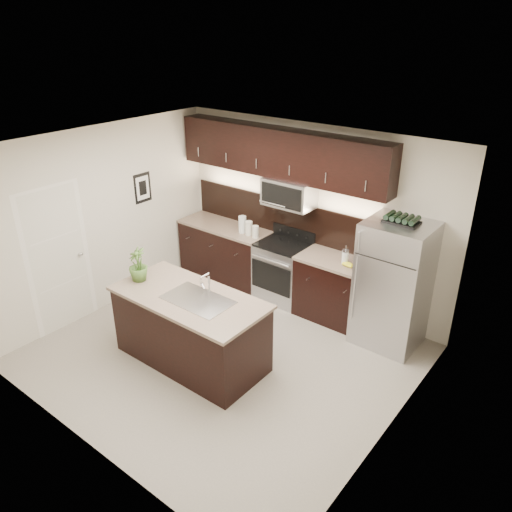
{
  "coord_description": "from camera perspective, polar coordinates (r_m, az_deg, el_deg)",
  "views": [
    {
      "loc": [
        3.63,
        -3.95,
        3.97
      ],
      "look_at": [
        0.11,
        0.55,
        1.26
      ],
      "focal_mm": 35.0,
      "sensor_mm": 36.0,
      "label": 1
    }
  ],
  "objects": [
    {
      "name": "refrigerator",
      "position": [
        6.73,
        15.4,
        -3.17
      ],
      "size": [
        0.83,
        0.75,
        1.72
      ],
      "primitive_type": "cube",
      "color": "#B2B2B7",
      "rests_on": "ground"
    },
    {
      "name": "upper_fixtures",
      "position": [
        7.3,
        2.9,
        10.83
      ],
      "size": [
        3.49,
        0.4,
        1.66
      ],
      "color": "black",
      "rests_on": "counter_run"
    },
    {
      "name": "island",
      "position": [
        6.36,
        -7.46,
        -8.21
      ],
      "size": [
        1.96,
        0.96,
        0.94
      ],
      "color": "black",
      "rests_on": "ground"
    },
    {
      "name": "canisters",
      "position": [
        7.75,
        -1.01,
        3.31
      ],
      "size": [
        0.4,
        0.15,
        0.27
      ],
      "rotation": [
        0.0,
        0.0,
        -0.13
      ],
      "color": "silver",
      "rests_on": "counter_run"
    },
    {
      "name": "plant",
      "position": [
        6.5,
        -13.34,
        -0.95
      ],
      "size": [
        0.3,
        0.3,
        0.44
      ],
      "primitive_type": "imported",
      "rotation": [
        0.0,
        0.0,
        -0.24
      ],
      "color": "#3E6026",
      "rests_on": "island"
    },
    {
      "name": "french_press",
      "position": [
        6.91,
        10.15,
        -0.12
      ],
      "size": [
        0.09,
        0.09,
        0.27
      ],
      "rotation": [
        0.0,
        0.0,
        0.12
      ],
      "color": "silver",
      "rests_on": "counter_run"
    },
    {
      "name": "wine_rack",
      "position": [
        6.36,
        16.33,
        4.04
      ],
      "size": [
        0.42,
        0.26,
        0.1
      ],
      "color": "black",
      "rests_on": "refrigerator"
    },
    {
      "name": "sink_faucet",
      "position": [
        6.02,
        -6.63,
        -4.84
      ],
      "size": [
        0.84,
        0.5,
        0.28
      ],
      "color": "silver",
      "rests_on": "island"
    },
    {
      "name": "ground",
      "position": [
        6.68,
        -3.75,
        -11.18
      ],
      "size": [
        4.5,
        4.5,
        0.0
      ],
      "primitive_type": "plane",
      "color": "gray",
      "rests_on": "ground"
    },
    {
      "name": "bananas",
      "position": [
        6.91,
        10.19,
        -0.82
      ],
      "size": [
        0.18,
        0.16,
        0.05
      ],
      "primitive_type": "ellipsoid",
      "rotation": [
        0.0,
        0.0,
        -0.17
      ],
      "color": "yellow",
      "rests_on": "counter_run"
    },
    {
      "name": "counter_run",
      "position": [
        7.8,
        1.85,
        -1.31
      ],
      "size": [
        3.51,
        0.65,
        0.94
      ],
      "color": "black",
      "rests_on": "ground"
    },
    {
      "name": "room_walls",
      "position": [
        5.87,
        -5.27,
        2.48
      ],
      "size": [
        4.52,
        4.02,
        2.71
      ],
      "color": "beige",
      "rests_on": "ground"
    }
  ]
}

